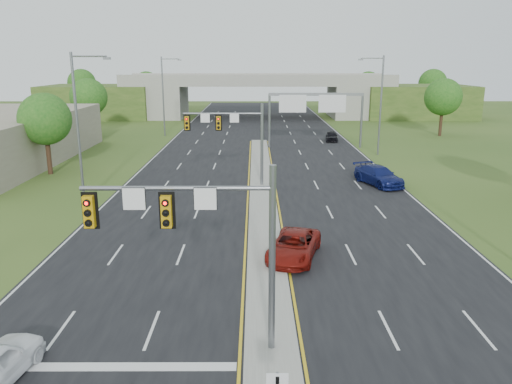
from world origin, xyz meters
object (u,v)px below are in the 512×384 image
at_px(car_far_c, 332,136).
at_px(sign_gantry, 315,105).
at_px(signal_mast_far, 235,131).
at_px(signal_mast_near, 207,230).
at_px(overpass, 258,98).
at_px(car_far_a, 294,246).
at_px(car_far_b, 379,176).

bearing_deg(car_far_c, sign_gantry, -113.15).
relative_size(signal_mast_far, sign_gantry, 0.60).
height_order(signal_mast_near, sign_gantry, signal_mast_near).
bearing_deg(overpass, car_far_a, -88.79).
height_order(signal_mast_near, overpass, overpass).
relative_size(signal_mast_near, sign_gantry, 0.60).
height_order(overpass, car_far_b, overpass).
bearing_deg(car_far_a, signal_mast_far, 119.12).
height_order(signal_mast_far, sign_gantry, signal_mast_far).
bearing_deg(signal_mast_far, overpass, 87.65).
relative_size(signal_mast_far, overpass, 0.09).
bearing_deg(car_far_b, car_far_a, -137.85).
bearing_deg(sign_gantry, signal_mast_far, -114.11).
xyz_separation_m(signal_mast_near, car_far_b, (12.35, 25.66, -3.91)).
relative_size(signal_mast_far, car_far_b, 1.27).
bearing_deg(signal_mast_near, car_far_a, 67.38).
height_order(signal_mast_near, car_far_a, signal_mast_near).
distance_m(overpass, car_far_b, 55.41).
relative_size(sign_gantry, car_far_c, 3.01).
distance_m(signal_mast_far, car_far_b, 12.97).
xyz_separation_m(sign_gantry, car_far_a, (-5.18, -35.96, -4.52)).
xyz_separation_m(signal_mast_near, car_far_a, (3.76, 9.03, -4.01)).
height_order(signal_mast_near, car_far_c, signal_mast_near).
relative_size(sign_gantry, overpass, 0.14).
bearing_deg(overpass, car_far_b, -79.49).
bearing_deg(car_far_a, car_far_c, 94.57).
bearing_deg(overpass, signal_mast_far, -92.35).
bearing_deg(signal_mast_near, car_far_b, 64.29).
bearing_deg(car_far_b, sign_gantry, 79.46).
bearing_deg(car_far_b, signal_mast_near, -136.24).
height_order(signal_mast_far, car_far_a, signal_mast_far).
relative_size(signal_mast_far, car_far_c, 1.82).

